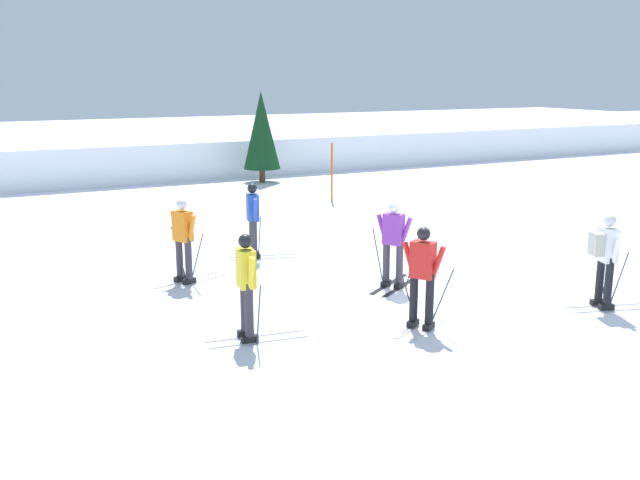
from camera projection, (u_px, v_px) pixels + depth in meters
ground_plane at (448, 304)px, 13.09m from camera, size 120.00×120.00×0.00m
far_snow_ridge at (146, 152)px, 31.84m from camera, size 80.00×9.68×1.49m
skier_purple at (394, 242)px, 13.94m from camera, size 1.55×1.18×1.71m
skier_orange at (183, 238)px, 14.22m from camera, size 1.62×0.96×1.71m
skier_yellow at (247, 284)px, 11.12m from camera, size 1.64×1.00×1.71m
skier_red at (423, 275)px, 11.64m from camera, size 1.56×1.14×1.71m
skier_blue at (253, 218)px, 16.21m from camera, size 1.64×0.98×1.71m
skier_white at (605, 257)px, 12.65m from camera, size 1.64×0.96×1.71m
trail_marker_pole at (332, 172)px, 23.58m from camera, size 0.07×0.07×1.92m
conifer_far_left at (261, 130)px, 27.53m from camera, size 1.41×1.41×3.47m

